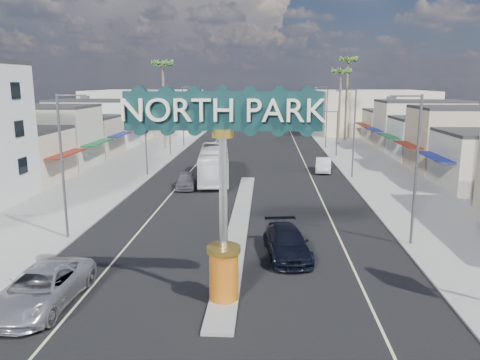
# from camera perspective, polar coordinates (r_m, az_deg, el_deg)

# --- Properties ---
(ground) EXTENTS (160.00, 160.00, 0.00)m
(ground) POSITION_cam_1_polar(r_m,az_deg,el_deg) (48.40, 1.02, 0.36)
(ground) COLOR gray
(ground) RESTS_ON ground
(road) EXTENTS (20.00, 120.00, 0.01)m
(road) POSITION_cam_1_polar(r_m,az_deg,el_deg) (48.40, 1.02, 0.36)
(road) COLOR black
(road) RESTS_ON ground
(median_island) EXTENTS (1.30, 30.00, 0.16)m
(median_island) POSITION_cam_1_polar(r_m,az_deg,el_deg) (32.87, -0.07, -5.10)
(median_island) COLOR gray
(median_island) RESTS_ON ground
(sidewalk_left) EXTENTS (8.00, 120.00, 0.12)m
(sidewalk_left) POSITION_cam_1_polar(r_m,az_deg,el_deg) (50.87, -14.94, 0.59)
(sidewalk_left) COLOR gray
(sidewalk_left) RESTS_ON ground
(sidewalk_right) EXTENTS (8.00, 120.00, 0.12)m
(sidewalk_right) POSITION_cam_1_polar(r_m,az_deg,el_deg) (49.86, 17.31, 0.23)
(sidewalk_right) COLOR gray
(sidewalk_right) RESTS_ON ground
(storefront_row_left) EXTENTS (12.00, 42.00, 6.00)m
(storefront_row_left) POSITION_cam_1_polar(r_m,az_deg,el_deg) (66.01, -19.90, 5.39)
(storefront_row_left) COLOR beige
(storefront_row_left) RESTS_ON ground
(storefront_row_right) EXTENTS (12.00, 42.00, 6.00)m
(storefront_row_right) POSITION_cam_1_polar(r_m,az_deg,el_deg) (64.68, 23.37, 5.00)
(storefront_row_right) COLOR #B7B29E
(storefront_row_right) RESTS_ON ground
(backdrop_far_left) EXTENTS (20.00, 20.00, 8.00)m
(backdrop_far_left) POSITION_cam_1_polar(r_m,az_deg,el_deg) (95.57, -11.32, 8.27)
(backdrop_far_left) COLOR #B7B29E
(backdrop_far_left) RESTS_ON ground
(backdrop_far_right) EXTENTS (20.00, 20.00, 8.00)m
(backdrop_far_right) POSITION_cam_1_polar(r_m,az_deg,el_deg) (94.73, 15.69, 8.03)
(backdrop_far_right) COLOR beige
(backdrop_far_right) RESTS_ON ground
(gateway_sign) EXTENTS (8.20, 1.50, 9.15)m
(gateway_sign) POSITION_cam_1_polar(r_m,az_deg,el_deg) (19.81, -2.08, 0.93)
(gateway_sign) COLOR #C9580F
(gateway_sign) RESTS_ON median_island
(traffic_signal_left) EXTENTS (5.09, 0.45, 6.00)m
(traffic_signal_left) POSITION_cam_1_polar(r_m,az_deg,el_deg) (62.59, -6.95, 6.86)
(traffic_signal_left) COLOR #47474C
(traffic_signal_left) RESTS_ON ground
(traffic_signal_right) EXTENTS (5.09, 0.45, 6.00)m
(traffic_signal_right) POSITION_cam_1_polar(r_m,az_deg,el_deg) (62.06, 10.11, 6.72)
(traffic_signal_right) COLOR #47474C
(traffic_signal_right) RESTS_ON ground
(streetlight_l_near) EXTENTS (2.03, 0.22, 9.00)m
(streetlight_l_near) POSITION_cam_1_polar(r_m,az_deg,el_deg) (30.35, -20.63, 2.37)
(streetlight_l_near) COLOR #47474C
(streetlight_l_near) RESTS_ON ground
(streetlight_l_mid) EXTENTS (2.03, 0.22, 9.00)m
(streetlight_l_mid) POSITION_cam_1_polar(r_m,az_deg,el_deg) (49.16, -11.27, 6.28)
(streetlight_l_mid) COLOR #47474C
(streetlight_l_mid) RESTS_ON ground
(streetlight_l_far) EXTENTS (2.03, 0.22, 9.00)m
(streetlight_l_far) POSITION_cam_1_polar(r_m,az_deg,el_deg) (70.61, -6.83, 8.07)
(streetlight_l_far) COLOR #47474C
(streetlight_l_far) RESTS_ON ground
(streetlight_r_near) EXTENTS (2.03, 0.22, 9.00)m
(streetlight_r_near) POSITION_cam_1_polar(r_m,az_deg,el_deg) (29.08, 20.44, 2.00)
(streetlight_r_near) COLOR #47474C
(streetlight_r_near) RESTS_ON ground
(streetlight_r_mid) EXTENTS (2.03, 0.22, 9.00)m
(streetlight_r_mid) POSITION_cam_1_polar(r_m,az_deg,el_deg) (48.38, 13.56, 6.09)
(streetlight_r_mid) COLOR #47474C
(streetlight_r_mid) RESTS_ON ground
(streetlight_r_far) EXTENTS (2.03, 0.22, 9.00)m
(streetlight_r_far) POSITION_cam_1_polar(r_m,az_deg,el_deg) (70.07, 10.40, 7.94)
(streetlight_r_far) COLOR #47474C
(streetlight_r_far) RESTS_ON ground
(palm_left_far) EXTENTS (2.60, 2.60, 13.10)m
(palm_left_far) POSITION_cam_1_polar(r_m,az_deg,el_deg) (69.02, -9.41, 13.26)
(palm_left_far) COLOR brown
(palm_left_far) RESTS_ON ground
(palm_right_mid) EXTENTS (2.60, 2.60, 12.10)m
(palm_right_mid) POSITION_cam_1_polar(r_m,az_deg,el_deg) (74.24, 12.19, 12.36)
(palm_right_mid) COLOR brown
(palm_right_mid) RESTS_ON ground
(palm_right_far) EXTENTS (2.60, 2.60, 14.10)m
(palm_right_far) POSITION_cam_1_polar(r_m,az_deg,el_deg) (80.51, 13.03, 13.53)
(palm_right_far) COLOR brown
(palm_right_far) RESTS_ON ground
(suv_left) EXTENTS (3.07, 6.21, 1.69)m
(suv_left) POSITION_cam_1_polar(r_m,az_deg,el_deg) (22.75, -23.05, -11.99)
(suv_left) COLOR silver
(suv_left) RESTS_ON ground
(suv_right) EXTENTS (2.92, 5.75, 1.60)m
(suv_right) POSITION_cam_1_polar(r_m,az_deg,el_deg) (26.69, 5.73, -7.62)
(suv_right) COLOR black
(suv_right) RESTS_ON ground
(car_parked_left) EXTENTS (2.18, 4.55, 1.50)m
(car_parked_left) POSITION_cam_1_polar(r_m,az_deg,el_deg) (43.54, -6.60, -0.02)
(car_parked_left) COLOR slate
(car_parked_left) RESTS_ON ground
(car_parked_right) EXTENTS (2.15, 4.76, 1.51)m
(car_parked_right) POSITION_cam_1_polar(r_m,az_deg,el_deg) (51.95, 10.13, 1.82)
(car_parked_right) COLOR silver
(car_parked_right) RESTS_ON ground
(city_bus) EXTENTS (3.85, 12.02, 3.29)m
(city_bus) POSITION_cam_1_polar(r_m,az_deg,el_deg) (46.89, -3.18, 2.01)
(city_bus) COLOR white
(city_bus) RESTS_ON ground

